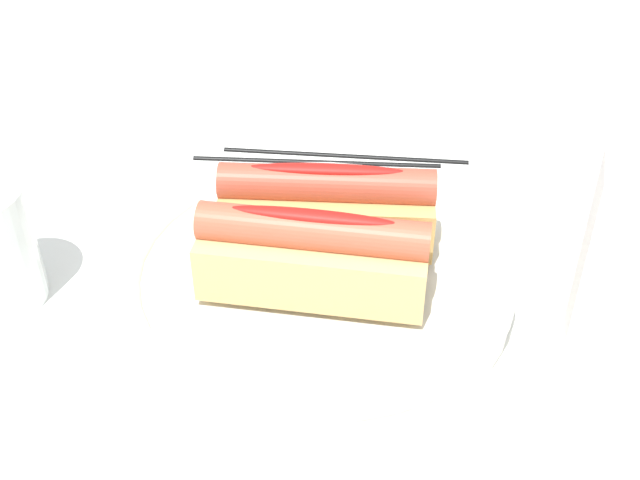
{
  "coord_description": "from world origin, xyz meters",
  "views": [
    {
      "loc": [
        -0.05,
        0.43,
        0.39
      ],
      "look_at": [
        -0.02,
        -0.02,
        0.05
      ],
      "focal_mm": 46.65,
      "sensor_mm": 36.0,
      "label": 1
    }
  ],
  "objects_px": {
    "serving_bowl": "(320,277)",
    "chopstick_far": "(345,154)",
    "hotdog_front": "(327,208)",
    "hotdog_back": "(313,256)",
    "chopstick_near": "(311,160)"
  },
  "relations": [
    {
      "from": "chopstick_near",
      "to": "chopstick_far",
      "type": "xyz_separation_m",
      "value": [
        -0.03,
        -0.01,
        0.0
      ]
    },
    {
      "from": "serving_bowl",
      "to": "chopstick_near",
      "type": "xyz_separation_m",
      "value": [
        0.02,
        -0.18,
        -0.01
      ]
    },
    {
      "from": "chopstick_near",
      "to": "serving_bowl",
      "type": "bearing_deg",
      "value": 96.21
    },
    {
      "from": "serving_bowl",
      "to": "chopstick_near",
      "type": "relative_size",
      "value": 1.25
    },
    {
      "from": "hotdog_back",
      "to": "serving_bowl",
      "type": "bearing_deg",
      "value": -95.98
    },
    {
      "from": "serving_bowl",
      "to": "hotdog_front",
      "type": "bearing_deg",
      "value": -95.98
    },
    {
      "from": "hotdog_front",
      "to": "hotdog_back",
      "type": "distance_m",
      "value": 0.05
    },
    {
      "from": "serving_bowl",
      "to": "hotdog_back",
      "type": "distance_m",
      "value": 0.05
    },
    {
      "from": "hotdog_front",
      "to": "chopstick_near",
      "type": "relative_size",
      "value": 0.68
    },
    {
      "from": "serving_bowl",
      "to": "hotdog_front",
      "type": "xyz_separation_m",
      "value": [
        -0.0,
        -0.03,
        0.04
      ]
    },
    {
      "from": "hotdog_front",
      "to": "hotdog_back",
      "type": "relative_size",
      "value": 0.97
    },
    {
      "from": "hotdog_back",
      "to": "chopstick_near",
      "type": "relative_size",
      "value": 0.7
    },
    {
      "from": "serving_bowl",
      "to": "chopstick_far",
      "type": "distance_m",
      "value": 0.19
    },
    {
      "from": "chopstick_far",
      "to": "serving_bowl",
      "type": "bearing_deg",
      "value": 89.02
    },
    {
      "from": "hotdog_front",
      "to": "chopstick_far",
      "type": "relative_size",
      "value": 0.68
    }
  ]
}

